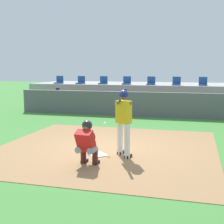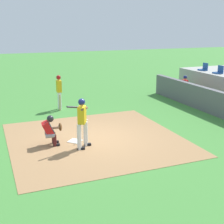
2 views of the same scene
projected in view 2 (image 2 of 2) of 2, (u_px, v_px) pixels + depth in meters
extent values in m
plane|color=#428438|center=(95.00, 139.00, 12.15)|extent=(80.00, 80.00, 0.00)
cube|color=#9E754C|center=(95.00, 139.00, 12.15)|extent=(6.40, 6.40, 0.01)
cube|color=white|center=(75.00, 141.00, 11.86)|extent=(0.62, 0.62, 0.02)
cylinder|color=silver|center=(86.00, 134.00, 11.33)|extent=(0.15, 0.15, 0.92)
cylinder|color=silver|center=(79.00, 137.00, 10.97)|extent=(0.15, 0.15, 0.92)
cube|color=gold|center=(82.00, 115.00, 10.95)|extent=(0.45, 0.39, 0.60)
sphere|color=brown|center=(82.00, 103.00, 10.83)|extent=(0.21, 0.21, 0.21)
sphere|color=navy|center=(82.00, 102.00, 10.82)|extent=(0.24, 0.24, 0.24)
cylinder|color=brown|center=(84.00, 107.00, 11.15)|extent=(0.18, 0.27, 0.17)
cylinder|color=brown|center=(84.00, 109.00, 10.96)|extent=(0.53, 0.39, 0.18)
cylinder|color=#333338|center=(77.00, 107.00, 10.94)|extent=(0.36, 0.81, 0.24)
cube|color=black|center=(88.00, 145.00, 11.45)|extent=(0.18, 0.28, 0.09)
cube|color=black|center=(81.00, 148.00, 11.09)|extent=(0.18, 0.28, 0.09)
cylinder|color=gray|center=(49.00, 133.00, 11.55)|extent=(0.19, 0.33, 0.16)
cylinder|color=#4C1919|center=(54.00, 138.00, 11.65)|extent=(0.14, 0.14, 0.42)
cube|color=black|center=(56.00, 142.00, 11.71)|extent=(0.13, 0.25, 0.08)
cylinder|color=gray|center=(50.00, 136.00, 11.25)|extent=(0.19, 0.33, 0.16)
cylinder|color=#4C1919|center=(55.00, 141.00, 11.35)|extent=(0.14, 0.14, 0.42)
cube|color=black|center=(57.00, 145.00, 11.41)|extent=(0.13, 0.25, 0.08)
cube|color=red|center=(48.00, 129.00, 11.33)|extent=(0.44, 0.47, 0.57)
cube|color=#2D2D33|center=(51.00, 128.00, 11.36)|extent=(0.40, 0.29, 0.45)
sphere|color=#996B4C|center=(50.00, 119.00, 11.26)|extent=(0.21, 0.21, 0.21)
sphere|color=#232328|center=(50.00, 119.00, 11.26)|extent=(0.25, 0.25, 0.25)
cylinder|color=#996B4C|center=(54.00, 128.00, 11.43)|extent=(0.14, 0.46, 0.10)
ellipsoid|color=brown|center=(60.00, 127.00, 11.53)|extent=(0.29, 0.15, 0.30)
sphere|color=white|center=(87.00, 120.00, 11.75)|extent=(0.07, 0.07, 0.07)
cylinder|color=silver|center=(59.00, 100.00, 16.36)|extent=(0.14, 0.14, 0.92)
cylinder|color=silver|center=(60.00, 101.00, 16.14)|extent=(0.14, 0.14, 0.92)
cube|color=gold|center=(59.00, 86.00, 16.05)|extent=(0.36, 0.22, 0.60)
sphere|color=brown|center=(59.00, 78.00, 15.94)|extent=(0.20, 0.20, 0.20)
sphere|color=maroon|center=(58.00, 77.00, 15.93)|extent=(0.23, 0.23, 0.23)
cylinder|color=tan|center=(60.00, 103.00, 15.98)|extent=(0.18, 0.06, 0.85)
cylinder|color=#939399|center=(180.00, 89.00, 19.22)|extent=(0.15, 0.40, 0.15)
cylinder|color=#939399|center=(177.00, 93.00, 19.22)|extent=(0.13, 0.13, 0.45)
cube|color=maroon|center=(176.00, 96.00, 19.25)|extent=(0.11, 0.24, 0.08)
cylinder|color=#939399|center=(183.00, 89.00, 18.98)|extent=(0.15, 0.40, 0.15)
cylinder|color=#939399|center=(180.00, 94.00, 18.98)|extent=(0.13, 0.13, 0.45)
cube|color=maroon|center=(179.00, 97.00, 19.01)|extent=(0.11, 0.24, 0.08)
cube|color=red|center=(185.00, 84.00, 19.11)|extent=(0.36, 0.22, 0.54)
sphere|color=#996B4C|center=(185.00, 78.00, 19.00)|extent=(0.20, 0.20, 0.20)
sphere|color=navy|center=(185.00, 77.00, 18.99)|extent=(0.22, 0.22, 0.22)
cylinder|color=#996B4C|center=(181.00, 86.00, 19.26)|extent=(0.09, 0.41, 0.22)
cylinder|color=#996B4C|center=(185.00, 87.00, 18.91)|extent=(0.09, 0.41, 0.22)
cylinder|color=#939399|center=(224.00, 103.00, 15.75)|extent=(0.15, 0.40, 0.15)
cylinder|color=#939399|center=(221.00, 108.00, 15.74)|extent=(0.13, 0.13, 0.45)
cube|color=maroon|center=(220.00, 112.00, 15.78)|extent=(0.11, 0.24, 0.08)
cylinder|color=#939399|center=(224.00, 109.00, 15.51)|extent=(0.13, 0.13, 0.45)
cube|color=maroon|center=(223.00, 113.00, 15.54)|extent=(0.11, 0.24, 0.08)
cube|color=#1E478C|center=(203.00, 70.00, 20.28)|extent=(0.46, 0.46, 0.08)
cube|color=#1E478C|center=(205.00, 66.00, 20.29)|extent=(0.46, 0.06, 0.40)
cube|color=#1E478C|center=(218.00, 73.00, 18.99)|extent=(0.46, 0.46, 0.08)
cube|color=#1E478C|center=(221.00, 69.00, 18.99)|extent=(0.46, 0.06, 0.40)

